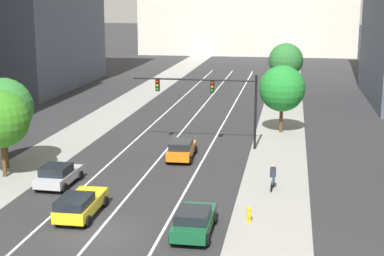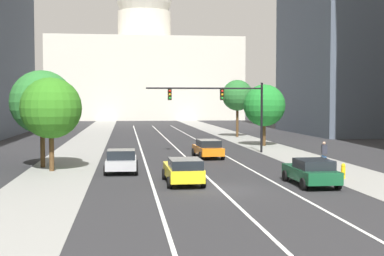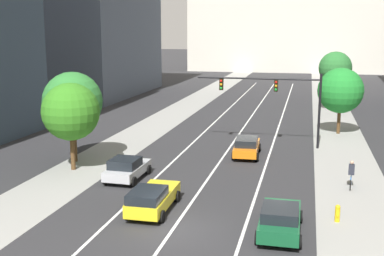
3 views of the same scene
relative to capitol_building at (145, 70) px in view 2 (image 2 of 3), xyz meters
The scene contains 18 objects.
ground_plane 68.10m from the capitol_building, 90.00° to the right, with size 400.00×400.00×0.00m, color #2B2B2D.
sidewalk_left 73.57m from the capitol_building, 97.15° to the right, with size 4.48×130.00×0.01m, color gray.
sidewalk_right 73.57m from the capitol_building, 82.85° to the right, with size 4.48×130.00×0.01m, color gray.
lane_stripe_left 82.96m from the capitol_building, 92.37° to the right, with size 0.16×90.00×0.01m, color white.
lane_stripe_center 82.89m from the capitol_building, 90.00° to the right, with size 0.16×90.00×0.01m, color white.
lane_stripe_right 82.96m from the capitol_building, 87.63° to the right, with size 0.16×90.00×0.01m, color white.
capitol_building is the anchor object (origin of this frame).
car_green 107.06m from the capitol_building, 87.26° to the right, with size 2.08×4.48×1.46m.
car_silver 100.67m from the capitol_building, 92.92° to the right, with size 2.15×4.10×1.49m.
car_orange 92.67m from the capitol_building, 88.94° to the right, with size 2.14×4.72×1.47m.
car_yellow 105.65m from the capitol_building, 90.92° to the right, with size 2.06×4.65×1.48m.
traffic_signal_mast 88.51m from the capitol_building, 87.63° to the right, with size 10.25×0.39×6.15m.
fire_hydrant 105.08m from the capitol_building, 85.70° to the right, with size 0.26×0.35×0.91m.
cyclist 99.32m from the capitol_building, 84.81° to the right, with size 0.39×1.70×1.72m.
street_tree_mid_left 97.43m from the capitol_building, 96.18° to the right, with size 4.33×4.33×6.65m.
street_tree_mid_right 82.47m from the capitol_building, 83.66° to the right, with size 4.21×4.21×6.20m.
street_tree_near_left 99.35m from the capitol_building, 95.56° to the right, with size 3.96×3.96×6.08m.
street_tree_near_right 69.08m from the capitol_building, 82.34° to the right, with size 3.88×3.88×7.17m.
Camera 2 is at (-4.83, -26.78, 4.59)m, focal length 49.81 mm.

